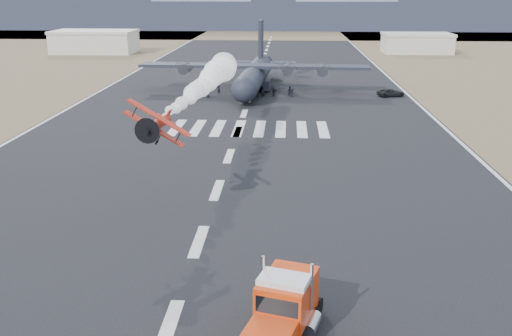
# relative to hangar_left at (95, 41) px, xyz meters

# --- Properties ---
(ground) EXTENTS (500.00, 500.00, 0.00)m
(ground) POSITION_rel_hangar_left_xyz_m (52.00, -145.00, -3.41)
(ground) COLOR black
(ground) RESTS_ON ground
(scrub_far) EXTENTS (500.00, 80.00, 0.00)m
(scrub_far) POSITION_rel_hangar_left_xyz_m (52.00, 85.00, -3.41)
(scrub_far) COLOR brown
(scrub_far) RESTS_ON ground
(runway_markings) EXTENTS (60.00, 260.00, 0.01)m
(runway_markings) POSITION_rel_hangar_left_xyz_m (52.00, -85.00, -3.40)
(runway_markings) COLOR silver
(runway_markings) RESTS_ON ground
(ridge_seg_b) EXTENTS (150.00, 50.00, 15.00)m
(ridge_seg_b) POSITION_rel_hangar_left_xyz_m (-78.00, 115.00, 4.09)
(ridge_seg_b) COLOR slate
(ridge_seg_b) RESTS_ON ground
(ridge_seg_c) EXTENTS (150.00, 50.00, 17.00)m
(ridge_seg_c) POSITION_rel_hangar_left_xyz_m (-13.00, 115.00, 5.09)
(ridge_seg_c) COLOR slate
(ridge_seg_c) RESTS_ON ground
(ridge_seg_d) EXTENTS (150.00, 50.00, 13.00)m
(ridge_seg_d) POSITION_rel_hangar_left_xyz_m (52.00, 115.00, 3.09)
(ridge_seg_d) COLOR slate
(ridge_seg_d) RESTS_ON ground
(ridge_seg_e) EXTENTS (150.00, 50.00, 15.00)m
(ridge_seg_e) POSITION_rel_hangar_left_xyz_m (117.00, 115.00, 4.09)
(ridge_seg_e) COLOR slate
(ridge_seg_e) RESTS_ON ground
(hangar_left) EXTENTS (24.50, 14.50, 6.70)m
(hangar_left) POSITION_rel_hangar_left_xyz_m (0.00, 0.00, 0.00)
(hangar_left) COLOR #B5B2A1
(hangar_left) RESTS_ON ground
(hangar_right) EXTENTS (20.50, 12.50, 5.90)m
(hangar_right) POSITION_rel_hangar_left_xyz_m (98.00, 5.00, -0.40)
(hangar_right) COLOR #B5B2A1
(hangar_right) RESTS_ON ground
(semi_truck) EXTENTS (4.95, 9.02, 3.97)m
(semi_truck) POSITION_rel_hangar_left_xyz_m (58.85, -145.71, -1.46)
(semi_truck) COLOR black
(semi_truck) RESTS_ON ground
(aerobatic_biplane) EXTENTS (5.34, 5.40, 4.12)m
(aerobatic_biplane) POSITION_rel_hangar_left_xyz_m (47.81, -127.53, 4.80)
(aerobatic_biplane) COLOR red
(smoke_trail) EXTENTS (4.07, 34.72, 3.78)m
(smoke_trail) POSITION_rel_hangar_left_xyz_m (49.41, -99.33, 5.06)
(smoke_trail) COLOR white
(transport_aircraft) EXTENTS (43.89, 36.13, 12.68)m
(transport_aircraft) POSITION_rel_hangar_left_xyz_m (52.44, -62.95, -0.14)
(transport_aircraft) COLOR black
(transport_aircraft) RESTS_ON ground
(support_vehicle) EXTENTS (5.46, 3.59, 1.40)m
(support_vehicle) POSITION_rel_hangar_left_xyz_m (77.94, -68.65, -2.71)
(support_vehicle) COLOR black
(support_vehicle) RESTS_ON ground
(crew_a) EXTENTS (0.63, 0.54, 1.58)m
(crew_a) POSITION_rel_hangar_left_xyz_m (53.58, -73.13, -2.62)
(crew_a) COLOR black
(crew_a) RESTS_ON ground
(crew_b) EXTENTS (0.99, 1.06, 1.87)m
(crew_b) POSITION_rel_hangar_left_xyz_m (54.27, -70.07, -2.47)
(crew_b) COLOR black
(crew_b) RESTS_ON ground
(crew_c) EXTENTS (1.03, 1.11, 1.61)m
(crew_c) POSITION_rel_hangar_left_xyz_m (59.85, -69.87, -2.60)
(crew_c) COLOR black
(crew_c) RESTS_ON ground
(crew_d) EXTENTS (1.10, 1.00, 1.70)m
(crew_d) POSITION_rel_hangar_left_xyz_m (54.04, -66.07, -2.56)
(crew_d) COLOR black
(crew_d) RESTS_ON ground
(crew_e) EXTENTS (0.79, 0.52, 1.56)m
(crew_e) POSITION_rel_hangar_left_xyz_m (44.38, -71.60, -2.63)
(crew_e) COLOR black
(crew_e) RESTS_ON ground
(crew_f) EXTENTS (1.26, 1.70, 1.77)m
(crew_f) POSITION_rel_hangar_left_xyz_m (56.33, -69.47, -2.52)
(crew_f) COLOR black
(crew_f) RESTS_ON ground
(crew_g) EXTENTS (0.85, 0.83, 1.81)m
(crew_g) POSITION_rel_hangar_left_xyz_m (45.93, -68.19, -2.50)
(crew_g) COLOR black
(crew_g) RESTS_ON ground
(crew_h) EXTENTS (1.06, 0.90, 1.86)m
(crew_h) POSITION_rel_hangar_left_xyz_m (59.26, -69.56, -2.48)
(crew_h) COLOR black
(crew_h) RESTS_ON ground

